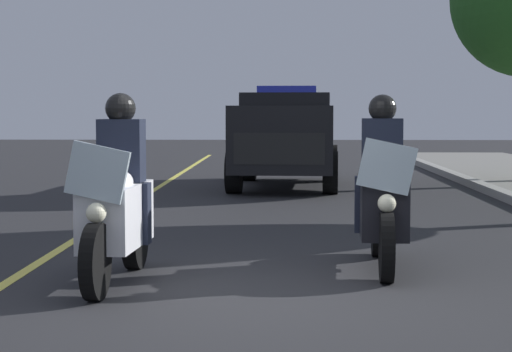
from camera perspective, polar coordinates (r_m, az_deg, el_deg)
name	(u,v)px	position (r m, az deg, el deg)	size (l,w,h in m)	color
ground_plane	(250,300)	(7.56, -0.38, -7.78)	(80.00, 80.00, 0.00)	#28282B
police_motorcycle_lead_left	(117,206)	(8.29, -8.70, -1.88)	(2.14, 0.60, 1.72)	black
police_motorcycle_lead_right	(383,198)	(9.04, 7.93, -1.37)	(2.14, 0.60, 1.72)	black
police_suv	(286,134)	(18.49, 1.91, 2.62)	(5.00, 2.30, 2.05)	black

